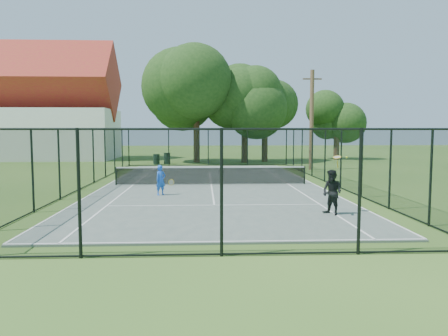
{
  "coord_description": "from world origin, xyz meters",
  "views": [
    {
      "loc": [
        -0.42,
        -22.99,
        2.95
      ],
      "look_at": [
        0.54,
        -3.0,
        1.2
      ],
      "focal_mm": 35.0,
      "sensor_mm": 36.0,
      "label": 1
    }
  ],
  "objects_px": {
    "trash_bin_right": "(167,158)",
    "utility_pole": "(312,119)",
    "trash_bin_left": "(156,159)",
    "player_blue": "(161,180)",
    "tennis_net": "(211,175)",
    "player_black": "(332,192)"
  },
  "relations": [
    {
      "from": "trash_bin_left",
      "to": "trash_bin_right",
      "type": "height_order",
      "value": "trash_bin_right"
    },
    {
      "from": "player_black",
      "to": "tennis_net",
      "type": "bearing_deg",
      "value": 115.15
    },
    {
      "from": "tennis_net",
      "to": "player_black",
      "type": "distance_m",
      "value": 9.34
    },
    {
      "from": "tennis_net",
      "to": "trash_bin_right",
      "type": "xyz_separation_m",
      "value": [
        -3.54,
        14.83,
        -0.08
      ]
    },
    {
      "from": "trash_bin_left",
      "to": "utility_pole",
      "type": "height_order",
      "value": "utility_pole"
    },
    {
      "from": "player_blue",
      "to": "player_black",
      "type": "bearing_deg",
      "value": -37.53
    },
    {
      "from": "tennis_net",
      "to": "player_blue",
      "type": "bearing_deg",
      "value": -122.38
    },
    {
      "from": "trash_bin_right",
      "to": "utility_pole",
      "type": "height_order",
      "value": "utility_pole"
    },
    {
      "from": "trash_bin_right",
      "to": "utility_pole",
      "type": "xyz_separation_m",
      "value": [
        11.12,
        -5.83,
        3.23
      ]
    },
    {
      "from": "trash_bin_right",
      "to": "utility_pole",
      "type": "distance_m",
      "value": 12.97
    },
    {
      "from": "trash_bin_right",
      "to": "player_blue",
      "type": "distance_m",
      "value": 18.51
    },
    {
      "from": "trash_bin_right",
      "to": "player_blue",
      "type": "xyz_separation_m",
      "value": [
        1.24,
        -18.47,
        0.23
      ]
    },
    {
      "from": "tennis_net",
      "to": "trash_bin_right",
      "type": "bearing_deg",
      "value": 103.43
    },
    {
      "from": "utility_pole",
      "to": "player_black",
      "type": "bearing_deg",
      "value": -101.69
    },
    {
      "from": "player_black",
      "to": "trash_bin_left",
      "type": "bearing_deg",
      "value": 110.09
    },
    {
      "from": "player_blue",
      "to": "trash_bin_left",
      "type": "bearing_deg",
      "value": 96.67
    },
    {
      "from": "trash_bin_left",
      "to": "trash_bin_right",
      "type": "relative_size",
      "value": 0.9
    },
    {
      "from": "tennis_net",
      "to": "player_blue",
      "type": "relative_size",
      "value": 7.56
    },
    {
      "from": "trash_bin_right",
      "to": "player_blue",
      "type": "height_order",
      "value": "player_blue"
    },
    {
      "from": "utility_pole",
      "to": "player_blue",
      "type": "height_order",
      "value": "utility_pole"
    },
    {
      "from": "utility_pole",
      "to": "trash_bin_right",
      "type": "bearing_deg",
      "value": 152.32
    },
    {
      "from": "tennis_net",
      "to": "utility_pole",
      "type": "relative_size",
      "value": 1.38
    }
  ]
}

